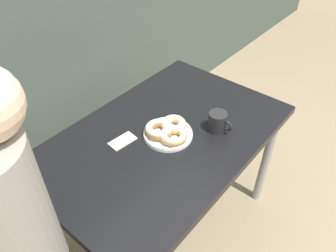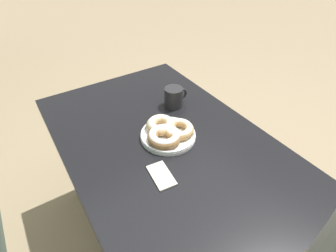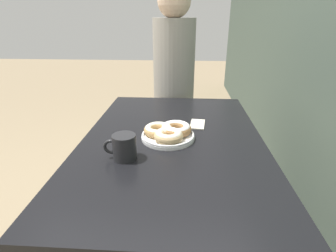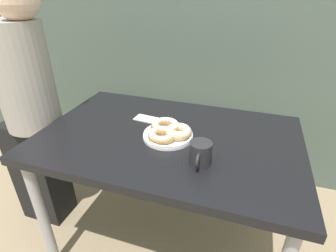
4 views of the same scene
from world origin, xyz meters
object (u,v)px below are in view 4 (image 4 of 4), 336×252
Objects in this scene: dining_table at (168,148)px; donut_plate at (168,131)px; coffee_mug at (200,153)px; napkin at (146,119)px; person_figure at (31,116)px.

donut_plate reaches higher than dining_table.
donut_plate is at bearing 139.83° from coffee_mug.
napkin is (-0.16, 0.12, 0.08)m from dining_table.
donut_plate is 0.80m from person_figure.
coffee_mug is 0.95× the size of napkin.
person_figure is at bearing 171.53° from coffee_mug.
coffee_mug is at bearing -8.47° from person_figure.
person_figure is (-0.79, -0.03, 0.07)m from dining_table.
coffee_mug is (0.19, -0.18, 0.13)m from dining_table.
person_figure is at bearing -177.93° from dining_table.
dining_table is 9.80× the size of coffee_mug.
dining_table is at bearing 107.14° from donut_plate.
person_figure is at bearing -167.10° from napkin.
donut_plate is at bearing 0.67° from person_figure.
coffee_mug is 0.46m from napkin.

